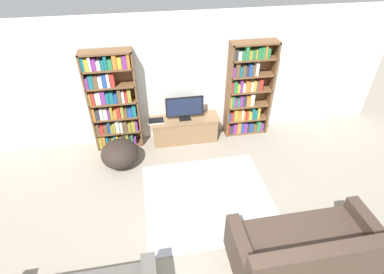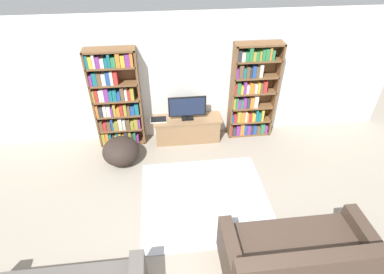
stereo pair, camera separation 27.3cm
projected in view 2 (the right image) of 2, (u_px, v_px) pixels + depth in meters
wall_back at (185, 79)px, 6.00m from camera, size 8.80×0.06×2.60m
bookshelf_left at (116, 100)px, 5.90m from camera, size 0.94×0.30×2.05m
bookshelf_right at (251, 93)px, 6.16m from camera, size 0.94×0.30×2.05m
tv_stand at (187, 129)px, 6.39m from camera, size 1.43×0.44×0.54m
television at (187, 108)px, 6.05m from camera, size 0.77×0.16×0.51m
laptop at (159, 120)px, 6.16m from camera, size 0.33×0.22×0.03m
area_rug at (205, 199)px, 5.16m from camera, size 2.16×1.97×0.02m
couch_right_sofa at (299, 259)px, 3.94m from camera, size 2.00×0.98×0.92m
beanbag_ottoman at (121, 151)px, 5.81m from camera, size 0.71×0.71×0.52m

